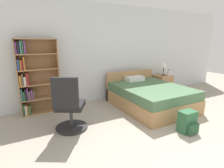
# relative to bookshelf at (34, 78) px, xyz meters

# --- Properties ---
(ground_plane) EXTENTS (14.00, 14.00, 0.00)m
(ground_plane) POSITION_rel_bookshelf_xyz_m (1.93, -3.02, -0.83)
(ground_plane) COLOR #A39989
(wall_back) EXTENTS (9.00, 0.06, 2.60)m
(wall_back) POSITION_rel_bookshelf_xyz_m (1.93, 0.21, 0.47)
(wall_back) COLOR silver
(wall_back) RESTS_ON ground_plane
(bookshelf) EXTENTS (0.87, 0.27, 1.69)m
(bookshelf) POSITION_rel_bookshelf_xyz_m (0.00, 0.00, 0.00)
(bookshelf) COLOR #AD7F51
(bookshelf) RESTS_ON ground_plane
(bed) EXTENTS (1.53, 1.92, 0.80)m
(bed) POSITION_rel_bookshelf_xyz_m (2.56, -0.90, -0.55)
(bed) COLOR #AD7F51
(bed) RESTS_ON ground_plane
(office_chair) EXTENTS (0.68, 0.71, 1.05)m
(office_chair) POSITION_rel_bookshelf_xyz_m (0.46, -1.21, -0.38)
(office_chair) COLOR #232326
(office_chair) RESTS_ON ground_plane
(nightstand) EXTENTS (0.51, 0.50, 0.58)m
(nightstand) POSITION_rel_bookshelf_xyz_m (3.74, -0.12, -0.54)
(nightstand) COLOR #AD7F51
(nightstand) RESTS_ON ground_plane
(table_lamp) EXTENTS (0.22, 0.22, 0.44)m
(table_lamp) POSITION_rel_bookshelf_xyz_m (3.75, -0.14, 0.08)
(table_lamp) COLOR #333333
(table_lamp) RESTS_ON nightstand
(water_bottle) EXTENTS (0.08, 0.08, 0.19)m
(water_bottle) POSITION_rel_bookshelf_xyz_m (3.88, -0.24, -0.16)
(water_bottle) COLOR silver
(water_bottle) RESTS_ON nightstand
(backpack_green) EXTENTS (0.30, 0.28, 0.40)m
(backpack_green) POSITION_rel_bookshelf_xyz_m (2.34, -2.25, -0.64)
(backpack_green) COLOR #2D603D
(backpack_green) RESTS_ON ground_plane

